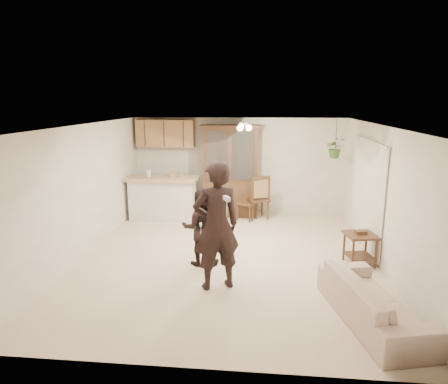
# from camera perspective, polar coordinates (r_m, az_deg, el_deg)

# --- Properties ---
(floor) EXTENTS (6.50, 6.50, 0.00)m
(floor) POSITION_cam_1_polar(r_m,az_deg,el_deg) (7.72, 0.59, -9.36)
(floor) COLOR beige
(floor) RESTS_ON ground
(ceiling) EXTENTS (5.50, 6.50, 0.02)m
(ceiling) POSITION_cam_1_polar(r_m,az_deg,el_deg) (7.16, 0.63, 9.48)
(ceiling) COLOR white
(ceiling) RESTS_ON wall_back
(wall_back) EXTENTS (5.50, 0.02, 2.50)m
(wall_back) POSITION_cam_1_polar(r_m,az_deg,el_deg) (10.52, 2.17, 3.76)
(wall_back) COLOR white
(wall_back) RESTS_ON ground
(wall_front) EXTENTS (5.50, 0.02, 2.50)m
(wall_front) POSITION_cam_1_polar(r_m,az_deg,el_deg) (4.26, -3.31, -10.36)
(wall_front) COLOR white
(wall_front) RESTS_ON ground
(wall_left) EXTENTS (0.02, 6.50, 2.50)m
(wall_left) POSITION_cam_1_polar(r_m,az_deg,el_deg) (8.05, -19.27, 0.16)
(wall_left) COLOR white
(wall_left) RESTS_ON ground
(wall_right) EXTENTS (0.02, 6.50, 2.50)m
(wall_right) POSITION_cam_1_polar(r_m,az_deg,el_deg) (7.62, 21.69, -0.75)
(wall_right) COLOR white
(wall_right) RESTS_ON ground
(breakfast_bar) EXTENTS (1.60, 0.55, 1.00)m
(breakfast_bar) POSITION_cam_1_polar(r_m,az_deg,el_deg) (10.08, -8.74, -1.15)
(breakfast_bar) COLOR silver
(breakfast_bar) RESTS_ON floor
(bar_top) EXTENTS (1.75, 0.70, 0.08)m
(bar_top) POSITION_cam_1_polar(r_m,az_deg,el_deg) (9.96, -8.85, 1.92)
(bar_top) COLOR tan
(bar_top) RESTS_ON breakfast_bar
(upper_cabinets) EXTENTS (1.50, 0.34, 0.70)m
(upper_cabinets) POSITION_cam_1_polar(r_m,az_deg,el_deg) (10.53, -8.34, 8.30)
(upper_cabinets) COLOR brown
(upper_cabinets) RESTS_ON wall_back
(vertical_blinds) EXTENTS (0.06, 2.30, 2.10)m
(vertical_blinds) POSITION_cam_1_polar(r_m,az_deg,el_deg) (8.48, 19.73, -0.29)
(vertical_blinds) COLOR beige
(vertical_blinds) RESTS_ON wall_right
(ceiling_fixture) EXTENTS (0.36, 0.36, 0.20)m
(ceiling_fixture) POSITION_cam_1_polar(r_m,az_deg,el_deg) (8.34, 2.75, 9.28)
(ceiling_fixture) COLOR #FFE4BF
(ceiling_fixture) RESTS_ON ceiling
(hanging_plant) EXTENTS (0.43, 0.37, 0.48)m
(hanging_plant) POSITION_cam_1_polar(r_m,az_deg,el_deg) (9.72, 15.62, 6.10)
(hanging_plant) COLOR #2E5522
(hanging_plant) RESTS_ON ceiling
(plant_cord) EXTENTS (0.01, 0.01, 0.65)m
(plant_cord) POSITION_cam_1_polar(r_m,az_deg,el_deg) (9.69, 15.74, 8.00)
(plant_cord) COLOR black
(plant_cord) RESTS_ON ceiling
(sofa) EXTENTS (1.14, 1.99, 0.73)m
(sofa) POSITION_cam_1_polar(r_m,az_deg,el_deg) (5.91, 20.58, -13.71)
(sofa) COLOR #F1E1C6
(sofa) RESTS_ON floor
(adult) EXTENTS (0.78, 0.67, 1.80)m
(adult) POSITION_cam_1_polar(r_m,az_deg,el_deg) (6.27, -1.09, -5.99)
(adult) COLOR black
(adult) RESTS_ON floor
(child) EXTENTS (0.74, 0.62, 1.35)m
(child) POSITION_cam_1_polar(r_m,az_deg,el_deg) (7.24, -3.40, -5.25)
(child) COLOR black
(child) RESTS_ON floor
(china_hutch) EXTENTS (1.51, 0.66, 2.34)m
(china_hutch) POSITION_cam_1_polar(r_m,az_deg,el_deg) (10.20, 0.89, 2.92)
(china_hutch) COLOR #3B2815
(china_hutch) RESTS_ON floor
(side_table) EXTENTS (0.61, 0.61, 0.64)m
(side_table) POSITION_cam_1_polar(r_m,az_deg,el_deg) (7.74, 18.81, -7.65)
(side_table) COLOR #3B2815
(side_table) RESTS_ON floor
(chair_bar) EXTENTS (0.47, 0.47, 1.02)m
(chair_bar) POSITION_cam_1_polar(r_m,az_deg,el_deg) (10.48, -5.39, -1.71)
(chair_bar) COLOR #3B2815
(chair_bar) RESTS_ON floor
(chair_hutch_left) EXTENTS (0.58, 0.58, 0.97)m
(chair_hutch_left) POSITION_cam_1_polar(r_m,az_deg,el_deg) (10.02, 3.31, -2.45)
(chair_hutch_left) COLOR #3B2815
(chair_hutch_left) RESTS_ON floor
(chair_hutch_right) EXTENTS (0.65, 0.65, 1.13)m
(chair_hutch_right) POSITION_cam_1_polar(r_m,az_deg,el_deg) (10.14, 4.79, -2.02)
(chair_hutch_right) COLOR #3B2815
(chair_hutch_right) RESTS_ON floor
(controller_adult) EXTENTS (0.12, 0.19, 0.05)m
(controller_adult) POSITION_cam_1_polar(r_m,az_deg,el_deg) (5.64, 0.39, -0.94)
(controller_adult) COLOR silver
(controller_adult) RESTS_ON adult
(controller_child) EXTENTS (0.06, 0.13, 0.04)m
(controller_child) POSITION_cam_1_polar(r_m,az_deg,el_deg) (6.87, -3.34, -4.68)
(controller_child) COLOR silver
(controller_child) RESTS_ON child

